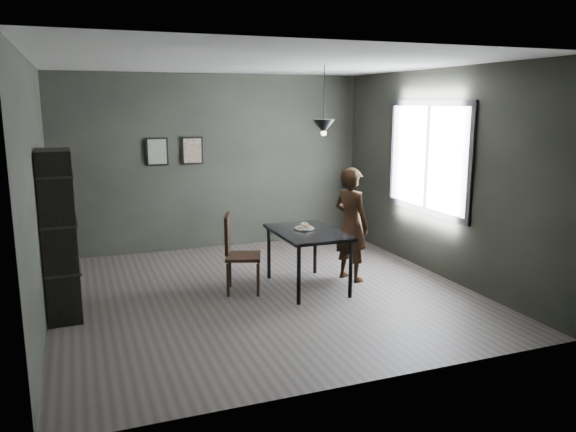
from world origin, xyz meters
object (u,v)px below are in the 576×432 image
object	(u,v)px
cafe_table	(308,237)
shelf_unit	(59,236)
wood_chair	(236,248)
woman	(351,224)
pendant_lamp	(324,127)
white_plate	(304,229)

from	to	relation	value
cafe_table	shelf_unit	distance (m)	2.93
cafe_table	wood_chair	bearing A→B (deg)	169.90
woman	pendant_lamp	distance (m)	1.36
pendant_lamp	white_plate	bearing A→B (deg)	-177.53
woman	cafe_table	bearing A→B (deg)	79.41
wood_chair	shelf_unit	world-z (taller)	shelf_unit
white_plate	wood_chair	bearing A→B (deg)	175.40
white_plate	pendant_lamp	world-z (taller)	pendant_lamp
cafe_table	white_plate	distance (m)	0.12
wood_chair	white_plate	bearing A→B (deg)	14.24
white_plate	pendant_lamp	distance (m)	1.32
white_plate	shelf_unit	world-z (taller)	shelf_unit
white_plate	shelf_unit	bearing A→B (deg)	-178.58
cafe_table	shelf_unit	size ratio (longest dim) A/B	0.65
wood_chair	pendant_lamp	world-z (taller)	pendant_lamp
woman	shelf_unit	distance (m)	3.60
pendant_lamp	cafe_table	bearing A→B (deg)	-158.20
cafe_table	white_plate	xyz separation A→B (m)	(-0.01, 0.09, 0.08)
cafe_table	pendant_lamp	xyz separation A→B (m)	(0.25, 0.10, 1.38)
white_plate	wood_chair	xyz separation A→B (m)	(-0.89, 0.07, -0.19)
wood_chair	cafe_table	bearing A→B (deg)	8.73
white_plate	woman	xyz separation A→B (m)	(0.68, 0.02, 0.00)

